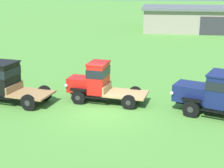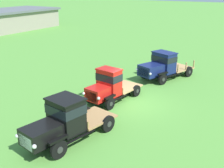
{
  "view_description": "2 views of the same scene",
  "coord_description": "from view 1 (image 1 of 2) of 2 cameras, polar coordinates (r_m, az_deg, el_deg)",
  "views": [
    {
      "loc": [
        2.82,
        -16.96,
        6.63
      ],
      "look_at": [
        0.14,
        1.85,
        1.0
      ],
      "focal_mm": 55.0,
      "sensor_mm": 36.0,
      "label": 1
    },
    {
      "loc": [
        -15.44,
        -7.53,
        7.46
      ],
      "look_at": [
        0.14,
        1.85,
        1.0
      ],
      "focal_mm": 45.0,
      "sensor_mm": 36.0,
      "label": 2
    }
  ],
  "objects": [
    {
      "name": "ground_plane",
      "position": [
        18.43,
        -1.24,
        -4.58
      ],
      "size": [
        240.0,
        240.0,
        0.0
      ],
      "primitive_type": "plane",
      "color": "#518E38"
    },
    {
      "name": "vintage_truck_second_in_line",
      "position": [
        19.69,
        -2.43,
        0.32
      ],
      "size": [
        4.82,
        2.38,
        2.31
      ],
      "color": "black",
      "rests_on": "ground"
    },
    {
      "name": "vintage_truck_foreground_near",
      "position": [
        20.65,
        -18.0,
        0.5
      ],
      "size": [
        5.47,
        2.7,
        2.33
      ],
      "color": "black",
      "rests_on": "ground"
    },
    {
      "name": "vintage_truck_midrow_center",
      "position": [
        18.46,
        16.78,
        -1.43
      ],
      "size": [
        5.62,
        3.6,
        2.27
      ],
      "color": "black",
      "rests_on": "ground"
    }
  ]
}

